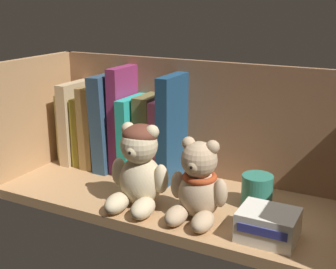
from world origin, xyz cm
name	(u,v)px	position (x,y,z in cm)	size (l,w,h in cm)	color
shelf_board	(175,202)	(0.00, 0.00, 1.00)	(67.86, 25.42, 2.00)	tan
shelf_back_panel	(204,124)	(0.00, 13.31, 13.12)	(70.26, 1.20, 26.24)	#895F41
shelf_side_panel_left	(32,119)	(-34.73, 0.00, 13.12)	(1.60, 27.82, 26.24)	tan
book_0	(72,125)	(-31.62, 9.33, 9.77)	(1.63, 9.41, 15.54)	tan
book_1	(80,121)	(-29.08, 9.33, 11.17)	(2.54, 13.09, 18.34)	tan
book_2	(90,128)	(-26.48, 9.33, 9.70)	(1.76, 11.66, 15.39)	olive
book_3	(100,124)	(-23.54, 9.33, 11.04)	(3.23, 12.64, 18.07)	olive
book_4	(114,120)	(-19.88, 9.33, 12.39)	(3.20, 13.70, 20.77)	#2D4A64
book_5	(126,118)	(-16.65, 9.33, 13.28)	(2.36, 10.90, 22.55)	#8E2B5B
book_6	(137,133)	(-13.87, 9.33, 10.26)	(2.29, 13.10, 16.51)	teal
book_7	(151,134)	(-10.51, 9.33, 10.51)	(3.53, 9.23, 17.01)	brown
book_8	(164,138)	(-7.31, 9.33, 10.26)	(1.97, 10.31, 16.52)	#B0507E
book_9	(176,127)	(-4.61, 9.33, 12.91)	(2.55, 12.76, 21.82)	navy
teddy_bear_larger	(139,168)	(-4.16, -6.11, 9.29)	(11.26, 11.48, 15.37)	beige
teddy_bear_smaller	(198,186)	(7.18, -5.81, 8.06)	(10.29, 10.39, 14.21)	tan
pillar_candle	(257,191)	(14.74, 3.50, 4.98)	(5.61, 5.61, 5.96)	#2D7A66
small_product_box	(268,225)	(19.70, -6.99, 4.42)	(8.98, 7.42, 4.83)	silver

